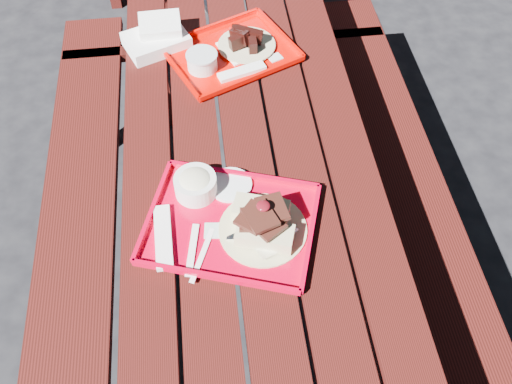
% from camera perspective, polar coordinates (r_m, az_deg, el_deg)
% --- Properties ---
extents(ground, '(60.00, 60.00, 0.00)m').
position_cam_1_polar(ground, '(2.29, -0.46, -9.49)').
color(ground, black).
rests_on(ground, ground).
extents(picnic_table_near, '(1.41, 2.40, 0.75)m').
position_cam_1_polar(picnic_table_near, '(1.82, -0.57, -1.23)').
color(picnic_table_near, '#3C0E0B').
rests_on(picnic_table_near, ground).
extents(near_tray, '(0.53, 0.47, 0.14)m').
position_cam_1_polar(near_tray, '(1.52, -2.44, -2.16)').
color(near_tray, '#C00020').
rests_on(near_tray, picnic_table_near).
extents(far_tray, '(0.50, 0.45, 0.07)m').
position_cam_1_polar(far_tray, '(2.00, -2.63, 13.75)').
color(far_tray, '#D50700').
rests_on(far_tray, picnic_table_near).
extents(white_cloth, '(0.25, 0.22, 0.09)m').
position_cam_1_polar(white_cloth, '(2.08, -9.83, 15.07)').
color(white_cloth, white).
rests_on(white_cloth, picnic_table_near).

